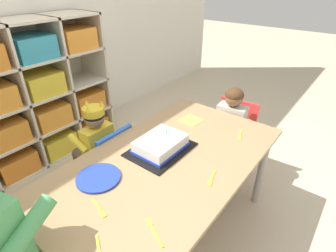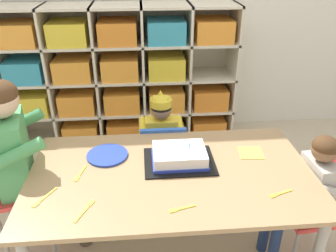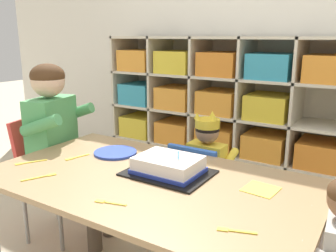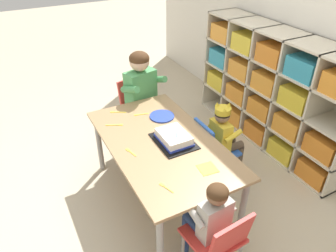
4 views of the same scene
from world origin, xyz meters
The scene contains 16 objects.
storage_cubby_shelf centered at (-0.30, 1.45, 0.58)m, with size 1.97×0.40×1.21m.
activity_table centered at (0.00, 0.00, 0.56)m, with size 1.41×0.80×0.63m.
classroom_chair_blue centered at (-0.01, 0.52, 0.37)m, with size 0.31×0.35×0.65m.
child_with_crown centered at (-0.01, 0.63, 0.49)m, with size 0.29×0.31×0.80m.
classroom_chair_adult_side centered at (-0.88, 0.17, 0.47)m, with size 0.40×0.43×0.75m.
adult_helper_seated centered at (-0.76, 0.20, 0.66)m, with size 0.47×0.45×1.07m.
classroom_chair_guest_side centered at (0.82, -0.01, 0.38)m, with size 0.38×0.37×0.64m.
guest_at_table_side centered at (0.72, -0.02, 0.51)m, with size 0.31×0.31×0.80m.
birthday_cake_on_tray centered at (0.05, 0.08, 0.66)m, with size 0.36×0.28×0.11m.
paper_plate_stack centered at (-0.33, 0.17, 0.63)m, with size 0.22×0.22×0.01m, color #233DA3.
paper_napkin_square centered at (0.45, 0.14, 0.63)m, with size 0.13×0.13×0.00m, color #F4DB4C.
fork_by_napkin centered at (-0.59, -0.15, 0.63)m, with size 0.09×0.13×0.00m.
fork_scattered_mid_table centered at (0.02, -0.27, 0.63)m, with size 0.12×0.04×0.00m.
fork_at_table_front_edge centered at (-0.45, 0.02, 0.63)m, with size 0.05×0.13×0.00m.
fork_near_cake_tray centered at (0.47, -0.21, 0.63)m, with size 0.12×0.05×0.00m.
fork_beside_plate_stack centered at (-0.39, -0.24, 0.63)m, with size 0.07×0.14×0.00m.
Camera 2 is at (-0.13, -1.38, 1.63)m, focal length 36.32 mm.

